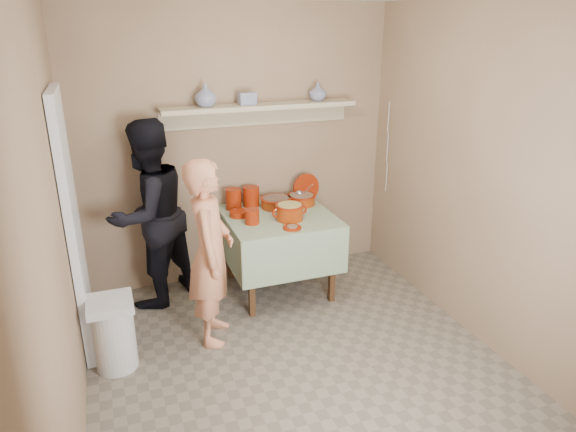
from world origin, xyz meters
name	(u,v)px	position (x,y,z in m)	size (l,w,h in m)	color
ground	(304,373)	(0.00, 0.00, 0.00)	(3.50, 3.50, 0.00)	#706758
tile_panel	(74,227)	(-1.46, 0.95, 1.00)	(0.06, 0.70, 2.00)	silver
plate_stack_a	(233,199)	(-0.09, 1.58, 0.86)	(0.15, 0.15, 0.20)	maroon
plate_stack_b	(251,196)	(0.09, 1.60, 0.86)	(0.16, 0.16, 0.19)	maroon
bowl_stack	(252,217)	(-0.04, 1.15, 0.83)	(0.13, 0.13, 0.13)	maroon
empty_bowl	(239,214)	(-0.10, 1.37, 0.79)	(0.17, 0.17, 0.05)	maroon
propped_lid	(306,188)	(0.65, 1.60, 0.88)	(0.28, 0.28, 0.02)	maroon
vase_right	(318,92)	(0.77, 1.63, 1.81)	(0.16, 0.16, 0.17)	navy
vase_left	(206,95)	(-0.29, 1.63, 1.82)	(0.19, 0.19, 0.20)	navy
ceramic_box	(247,99)	(0.08, 1.62, 1.77)	(0.15, 0.11, 0.11)	navy
person_cook	(211,253)	(-0.50, 0.71, 0.75)	(0.54, 0.36, 1.49)	tan
person_helper	(149,215)	(-0.88, 1.47, 0.84)	(0.81, 0.63, 1.67)	black
room_shell	(307,160)	(0.00, 0.00, 1.61)	(3.04, 3.54, 2.62)	#95775B
serving_table	(278,227)	(0.25, 1.28, 0.64)	(0.97, 0.97, 0.76)	#4C2D16
cazuela_meat_a	(276,202)	(0.30, 1.48, 0.82)	(0.30, 0.30, 0.10)	maroon
cazuela_meat_b	(301,199)	(0.55, 1.48, 0.82)	(0.28, 0.28, 0.10)	maroon
ladle	(300,193)	(0.54, 1.49, 0.87)	(0.08, 0.26, 0.19)	silver
cazuela_rice	(290,211)	(0.30, 1.13, 0.85)	(0.33, 0.25, 0.14)	maroon
front_plate	(292,228)	(0.25, 0.92, 0.77)	(0.16, 0.16, 0.03)	maroon
wall_shelf	(259,109)	(0.20, 1.65, 1.67)	(1.80, 0.25, 0.21)	#BAAC8A
trash_bin	(114,334)	(-1.27, 0.56, 0.28)	(0.32, 0.32, 0.56)	silver
electrical_cord	(387,147)	(1.47, 1.48, 1.25)	(0.01, 0.05, 0.90)	silver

